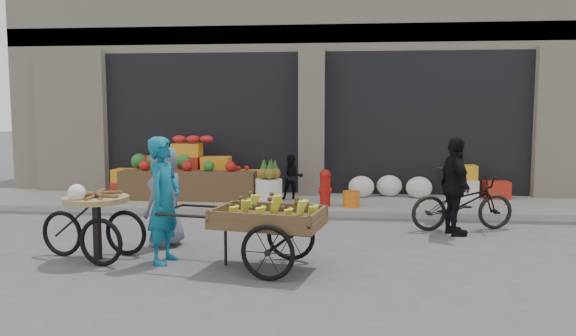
# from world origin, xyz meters

# --- Properties ---
(ground) EXTENTS (80.00, 80.00, 0.00)m
(ground) POSITION_xyz_m (0.00, 0.00, 0.00)
(ground) COLOR #424244
(ground) RESTS_ON ground
(sidewalk) EXTENTS (18.00, 2.20, 0.12)m
(sidewalk) POSITION_xyz_m (0.00, 4.10, 0.06)
(sidewalk) COLOR gray
(sidewalk) RESTS_ON ground
(building) EXTENTS (14.00, 6.45, 7.00)m
(building) POSITION_xyz_m (0.00, 8.03, 3.37)
(building) COLOR beige
(building) RESTS_ON ground
(fruit_display) EXTENTS (3.10, 1.12, 1.24)m
(fruit_display) POSITION_xyz_m (-2.48, 4.38, 0.67)
(fruit_display) COLOR #B42919
(fruit_display) RESTS_ON sidewalk
(pineapple_bin) EXTENTS (0.52, 0.52, 0.50)m
(pineapple_bin) POSITION_xyz_m (-0.75, 3.60, 0.37)
(pineapple_bin) COLOR silver
(pineapple_bin) RESTS_ON sidewalk
(fire_hydrant) EXTENTS (0.22, 0.22, 0.71)m
(fire_hydrant) POSITION_xyz_m (0.35, 3.55, 0.50)
(fire_hydrant) COLOR #A5140F
(fire_hydrant) RESTS_ON sidewalk
(orange_bucket) EXTENTS (0.32, 0.32, 0.30)m
(orange_bucket) POSITION_xyz_m (0.85, 3.50, 0.27)
(orange_bucket) COLOR orange
(orange_bucket) RESTS_ON sidewalk
(right_bay_goods) EXTENTS (3.35, 0.60, 0.70)m
(right_bay_goods) POSITION_xyz_m (2.61, 4.70, 0.41)
(right_bay_goods) COLOR silver
(right_bay_goods) RESTS_ON sidewalk
(seated_person) EXTENTS (0.51, 0.43, 0.93)m
(seated_person) POSITION_xyz_m (-0.35, 4.20, 0.58)
(seated_person) COLOR black
(seated_person) RESTS_ON sidewalk
(banana_cart) EXTENTS (2.35, 1.30, 0.93)m
(banana_cart) POSITION_xyz_m (-0.26, -0.40, 0.68)
(banana_cart) COLOR brown
(banana_cart) RESTS_ON ground
(vendor_woman) EXTENTS (0.48, 0.65, 1.63)m
(vendor_woman) POSITION_xyz_m (-1.59, -0.24, 0.81)
(vendor_woman) COLOR #105E7C
(vendor_woman) RESTS_ON ground
(tricycle_cart) EXTENTS (1.46, 0.98, 0.95)m
(tricycle_cart) POSITION_xyz_m (-2.53, -0.18, 0.57)
(tricycle_cart) COLOR #9E7F51
(tricycle_cart) RESTS_ON ground
(vendor_grey) EXTENTS (0.68, 0.83, 1.45)m
(vendor_grey) POSITION_xyz_m (-1.85, 0.62, 0.72)
(vendor_grey) COLOR slate
(vendor_grey) RESTS_ON ground
(bicycle) EXTENTS (1.81, 0.96, 0.90)m
(bicycle) POSITION_xyz_m (2.64, 2.15, 0.45)
(bicycle) COLOR black
(bicycle) RESTS_ON ground
(cyclist) EXTENTS (0.57, 0.97, 1.55)m
(cyclist) POSITION_xyz_m (2.44, 1.75, 0.77)
(cyclist) COLOR black
(cyclist) RESTS_ON ground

